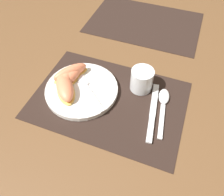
{
  "coord_description": "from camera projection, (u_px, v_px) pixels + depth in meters",
  "views": [
    {
      "loc": [
        0.16,
        -0.4,
        0.55
      ],
      "look_at": [
        0.01,
        -0.01,
        0.02
      ],
      "focal_mm": 35.0,
      "sensor_mm": 36.0,
      "label": 1
    }
  ],
  "objects": [
    {
      "name": "ground_plane",
      "position": [
        109.0,
        100.0,
        0.7
      ],
      "size": [
        3.0,
        3.0,
        0.0
      ],
      "primitive_type": "plane",
      "color": "brown"
    },
    {
      "name": "placemat",
      "position": [
        109.0,
        100.0,
        0.7
      ],
      "size": [
        0.48,
        0.33,
        0.0
      ],
      "color": "black",
      "rests_on": "ground_plane"
    },
    {
      "name": "placemat_far",
      "position": [
        144.0,
        22.0,
        0.97
      ],
      "size": [
        0.48,
        0.33,
        0.0
      ],
      "color": "black",
      "rests_on": "ground_plane"
    },
    {
      "name": "plate",
      "position": [
        82.0,
        89.0,
        0.71
      ],
      "size": [
        0.24,
        0.24,
        0.02
      ],
      "color": "white",
      "rests_on": "placemat"
    },
    {
      "name": "juice_glass",
      "position": [
        142.0,
        81.0,
        0.7
      ],
      "size": [
        0.07,
        0.07,
        0.08
      ],
      "color": "silver",
      "rests_on": "placemat"
    },
    {
      "name": "knife",
      "position": [
        153.0,
        113.0,
        0.66
      ],
      "size": [
        0.05,
        0.22,
        0.01
      ],
      "color": "silver",
      "rests_on": "placemat"
    },
    {
      "name": "spoon",
      "position": [
        163.0,
        103.0,
        0.68
      ],
      "size": [
        0.05,
        0.19,
        0.01
      ],
      "color": "silver",
      "rests_on": "placemat"
    },
    {
      "name": "fork",
      "position": [
        86.0,
        87.0,
        0.71
      ],
      "size": [
        0.16,
        0.14,
        0.0
      ],
      "color": "silver",
      "rests_on": "plate"
    },
    {
      "name": "citrus_wedge_0",
      "position": [
        70.0,
        73.0,
        0.72
      ],
      "size": [
        0.1,
        0.12,
        0.04
      ],
      "color": "#F7C656",
      "rests_on": "plate"
    },
    {
      "name": "citrus_wedge_1",
      "position": [
        70.0,
        78.0,
        0.72
      ],
      "size": [
        0.07,
        0.12,
        0.04
      ],
      "color": "#F7C656",
      "rests_on": "plate"
    },
    {
      "name": "citrus_wedge_2",
      "position": [
        66.0,
        80.0,
        0.71
      ],
      "size": [
        0.06,
        0.1,
        0.04
      ],
      "color": "#F7C656",
      "rests_on": "plate"
    },
    {
      "name": "citrus_wedge_3",
      "position": [
        65.0,
        88.0,
        0.68
      ],
      "size": [
        0.12,
        0.13,
        0.04
      ],
      "color": "#F7C656",
      "rests_on": "plate"
    }
  ]
}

